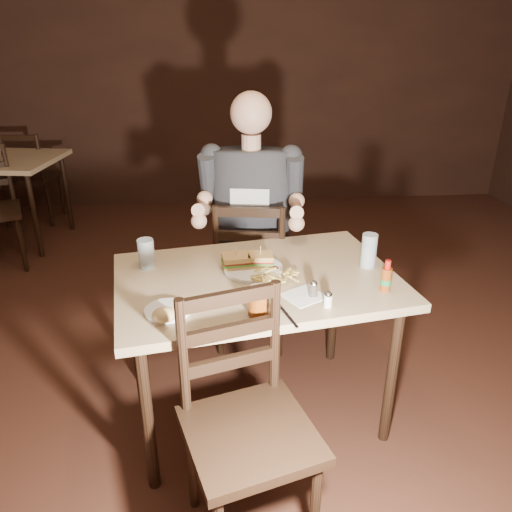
{
  "coord_description": "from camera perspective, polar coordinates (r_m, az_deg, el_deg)",
  "views": [
    {
      "loc": [
        -0.24,
        -1.92,
        1.78
      ],
      "look_at": [
        -0.06,
        0.12,
        0.85
      ],
      "focal_mm": 35.0,
      "sensor_mm": 36.0,
      "label": 1
    }
  ],
  "objects": [
    {
      "name": "bread_roll",
      "position": [
        1.91,
        -10.41,
        -6.61
      ],
      "size": [
        0.11,
        0.09,
        0.06
      ],
      "primitive_type": "ellipsoid",
      "rotation": [
        0.0,
        0.0,
        0.17
      ],
      "color": "tan",
      "rests_on": "side_plate"
    },
    {
      "name": "fries_pile",
      "position": [
        2.19,
        2.28,
        -2.11
      ],
      "size": [
        0.26,
        0.2,
        0.04
      ],
      "primitive_type": null,
      "rotation": [
        0.0,
        0.0,
        0.17
      ],
      "color": "#D6B650",
      "rests_on": "dinner_plate"
    },
    {
      "name": "glass_left",
      "position": [
        2.35,
        -12.43,
        0.27
      ],
      "size": [
        0.09,
        0.09,
        0.14
      ],
      "primitive_type": "cylinder",
      "rotation": [
        0.0,
        0.0,
        0.17
      ],
      "color": "silver",
      "rests_on": "main_table"
    },
    {
      "name": "sandwich_right",
      "position": [
        2.29,
        0.51,
        -0.02
      ],
      "size": [
        0.12,
        0.1,
        0.1
      ],
      "primitive_type": null,
      "rotation": [
        0.0,
        0.0,
        -0.07
      ],
      "color": "tan",
      "rests_on": "dinner_plate"
    },
    {
      "name": "dinner_plate",
      "position": [
        2.29,
        -0.35,
        -1.57
      ],
      "size": [
        0.31,
        0.31,
        0.02
      ],
      "primitive_type": "cylinder",
      "rotation": [
        0.0,
        0.0,
        0.17
      ],
      "color": "white",
      "rests_on": "main_table"
    },
    {
      "name": "bg_chair_far",
      "position": [
        5.44,
        -23.96,
        8.24
      ],
      "size": [
        0.46,
        0.49,
        0.9
      ],
      "primitive_type": null,
      "rotation": [
        0.0,
        0.0,
        3.05
      ],
      "color": "black",
      "rests_on": "ground"
    },
    {
      "name": "bg_table",
      "position": [
        4.88,
        -26.31,
        8.96
      ],
      "size": [
        0.92,
        0.92,
        0.77
      ],
      "rotation": [
        0.0,
        0.0,
        -0.16
      ],
      "color": "tan",
      "rests_on": "ground"
    },
    {
      "name": "glass_right",
      "position": [
        2.36,
        12.77,
        0.6
      ],
      "size": [
        0.08,
        0.08,
        0.16
      ],
      "primitive_type": "cylinder",
      "rotation": [
        0.0,
        0.0,
        0.17
      ],
      "color": "silver",
      "rests_on": "main_table"
    },
    {
      "name": "sandwich_left",
      "position": [
        2.28,
        -2.32,
        -0.09
      ],
      "size": [
        0.13,
        0.11,
        0.1
      ],
      "primitive_type": null,
      "rotation": [
        0.0,
        0.0,
        0.12
      ],
      "color": "tan",
      "rests_on": "dinner_plate"
    },
    {
      "name": "diner",
      "position": [
        2.73,
        -0.6,
        7.65
      ],
      "size": [
        0.65,
        0.54,
        1.01
      ],
      "primitive_type": null,
      "rotation": [
        0.0,
        0.0,
        -0.16
      ],
      "color": "#2E2E33",
      "rests_on": "chair_far"
    },
    {
      "name": "hot_sauce",
      "position": [
        2.16,
        14.7,
        -2.18
      ],
      "size": [
        0.05,
        0.05,
        0.14
      ],
      "primitive_type": null,
      "rotation": [
        0.0,
        0.0,
        0.17
      ],
      "color": "#77330D",
      "rests_on": "main_table"
    },
    {
      "name": "napkin",
      "position": [
        2.09,
        5.48,
        -4.55
      ],
      "size": [
        0.21,
        0.2,
        0.0
      ],
      "primitive_type": "cube",
      "rotation": [
        0.0,
        0.0,
        0.51
      ],
      "color": "white",
      "rests_on": "main_table"
    },
    {
      "name": "syrup_dispenser",
      "position": [
        1.93,
        0.34,
        -5.21
      ],
      "size": [
        0.1,
        0.1,
        0.11
      ],
      "primitive_type": null,
      "rotation": [
        0.0,
        0.0,
        0.17
      ],
      "color": "#77330D",
      "rests_on": "main_table"
    },
    {
      "name": "chair_far",
      "position": [
        2.97,
        -0.48,
        -1.72
      ],
      "size": [
        0.5,
        0.54,
        0.94
      ],
      "primitive_type": null,
      "rotation": [
        0.0,
        0.0,
        2.98
      ],
      "color": "black",
      "rests_on": "ground"
    },
    {
      "name": "side_plate",
      "position": [
        1.99,
        -10.08,
        -6.29
      ],
      "size": [
        0.2,
        0.2,
        0.01
      ],
      "primitive_type": "cylinder",
      "rotation": [
        0.0,
        0.0,
        0.17
      ],
      "color": "white",
      "rests_on": "main_table"
    },
    {
      "name": "pepper_shaker",
      "position": [
        2.08,
        6.57,
        -3.8
      ],
      "size": [
        0.04,
        0.04,
        0.06
      ],
      "primitive_type": null,
      "rotation": [
        0.0,
        0.0,
        0.17
      ],
      "color": "#38332D",
      "rests_on": "main_table"
    },
    {
      "name": "room_shell",
      "position": [
        1.97,
        2.19,
        13.28
      ],
      "size": [
        7.0,
        7.0,
        7.0
      ],
      "color": "black",
      "rests_on": "ground"
    },
    {
      "name": "chair_near",
      "position": [
        1.87,
        -0.68,
        -19.67
      ],
      "size": [
        0.56,
        0.59,
        0.96
      ],
      "primitive_type": null,
      "rotation": [
        0.0,
        0.0,
        0.29
      ],
      "color": "black",
      "rests_on": "ground"
    },
    {
      "name": "main_table",
      "position": [
        2.28,
        0.11,
        -4.14
      ],
      "size": [
        1.36,
        1.02,
        0.77
      ],
      "rotation": [
        0.0,
        0.0,
        0.17
      ],
      "color": "tan",
      "rests_on": "ground"
    },
    {
      "name": "fork",
      "position": [
        2.06,
        2.41,
        -4.87
      ],
      "size": [
        0.04,
        0.16,
        0.01
      ],
      "primitive_type": "cube",
      "rotation": [
        0.0,
        0.0,
        -0.15
      ],
      "color": "silver",
      "rests_on": "napkin"
    },
    {
      "name": "salt_shaker",
      "position": [
        2.01,
        8.23,
        -4.99
      ],
      "size": [
        0.04,
        0.04,
        0.06
      ],
      "primitive_type": null,
      "rotation": [
        0.0,
        0.0,
        0.17
      ],
      "color": "white",
      "rests_on": "main_table"
    },
    {
      "name": "knife",
      "position": [
        1.96,
        3.36,
        -6.52
      ],
      "size": [
        0.07,
        0.22,
        0.01
      ],
      "primitive_type": "cube",
      "rotation": [
        0.0,
        0.0,
        0.27
      ],
      "color": "silver",
      "rests_on": "napkin"
    },
    {
      "name": "ketchup_dollop",
      "position": [
        2.28,
        2.17,
        -1.38
      ],
      "size": [
        0.04,
        0.04,
        0.01
      ],
      "primitive_type": "ellipsoid",
      "rotation": [
        0.0,
        0.0,
        0.17
      ],
      "color": "maroon",
      "rests_on": "dinner_plate"
    }
  ]
}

